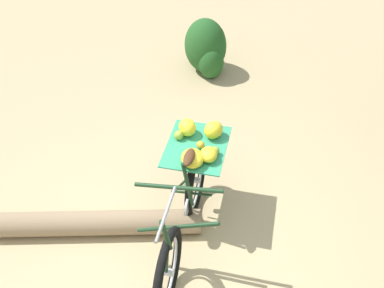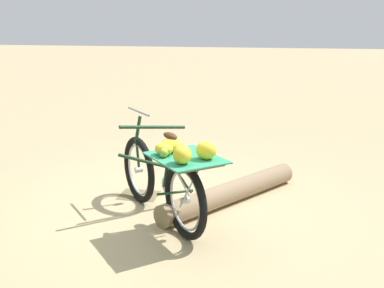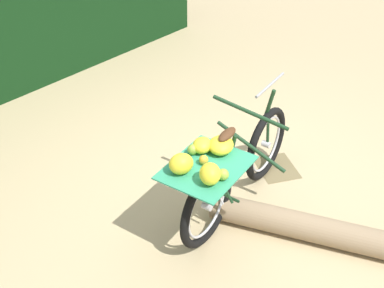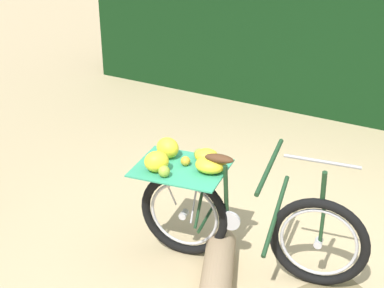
% 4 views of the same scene
% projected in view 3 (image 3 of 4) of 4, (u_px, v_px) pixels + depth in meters
% --- Properties ---
extents(ground_plane, '(60.00, 60.00, 0.00)m').
position_uv_depth(ground_plane, '(233.00, 185.00, 4.99)').
color(ground_plane, tan).
extents(bicycle, '(1.39, 1.54, 1.03)m').
position_uv_depth(bicycle, '(232.00, 169.00, 4.39)').
color(bicycle, black).
rests_on(bicycle, ground_plane).
extents(fallen_log, '(1.34, 1.77, 0.23)m').
position_uv_depth(fallen_log, '(328.00, 232.00, 4.30)').
color(fallen_log, '#937A5B').
rests_on(fallen_log, ground_plane).
extents(leaf_litter_patch, '(0.44, 0.36, 0.01)m').
position_uv_depth(leaf_litter_patch, '(277.00, 168.00, 5.20)').
color(leaf_litter_patch, olive).
rests_on(leaf_litter_patch, ground_plane).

